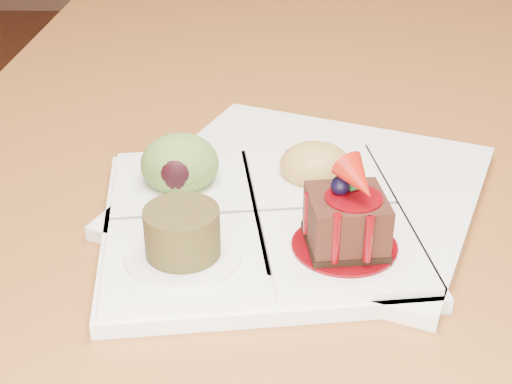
{
  "coord_description": "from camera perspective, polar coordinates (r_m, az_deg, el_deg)",
  "views": [
    {
      "loc": [
        -0.15,
        -0.84,
        1.06
      ],
      "look_at": [
        -0.17,
        -0.36,
        0.79
      ],
      "focal_mm": 50.0,
      "sensor_mm": 36.0,
      "label": 1
    }
  ],
  "objects": [
    {
      "name": "dining_table",
      "position": [
        0.94,
        10.97,
        5.21
      ],
      "size": [
        1.0,
        1.8,
        0.75
      ],
      "color": "brown",
      "rests_on": "ground"
    },
    {
      "name": "sampler_plate",
      "position": [
        0.57,
        -0.21,
        -1.22
      ],
      "size": [
        0.27,
        0.27,
        0.09
      ],
      "rotation": [
        0.0,
        0.0,
        0.14
      ],
      "color": "white",
      "rests_on": "dining_table"
    },
    {
      "name": "second_plate",
      "position": [
        0.62,
        4.31,
        0.18
      ],
      "size": [
        0.36,
        0.36,
        0.01
      ],
      "primitive_type": "cube",
      "rotation": [
        0.0,
        0.0,
        -0.38
      ],
      "color": "white",
      "rests_on": "dining_table"
    }
  ]
}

